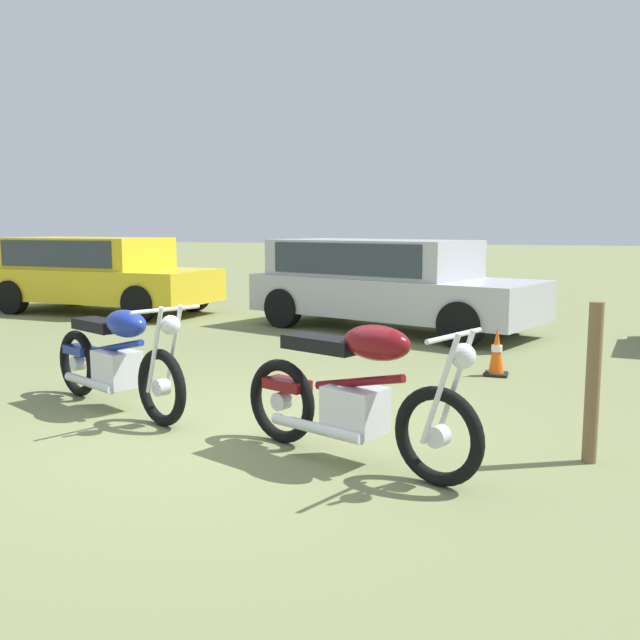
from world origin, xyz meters
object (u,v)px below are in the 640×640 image
object	(u,v)px
car_yellow	(95,269)
traffic_cone	(497,353)
motorcycle_blue	(116,358)
car_silver	(382,277)
fence_post_wooden	(593,383)
motorcycle_maroon	(355,394)

from	to	relation	value
car_yellow	traffic_cone	distance (m)	8.53
motorcycle_blue	car_silver	xyz separation A→B (m)	(1.04, 5.62, 0.36)
car_silver	fence_post_wooden	world-z (taller)	car_silver
motorcycle_blue	traffic_cone	world-z (taller)	motorcycle_blue
car_yellow	car_silver	xyz separation A→B (m)	(5.76, -0.39, 0.00)
car_silver	traffic_cone	xyz separation A→B (m)	(2.05, -3.00, -0.58)
motorcycle_maroon	traffic_cone	xyz separation A→B (m)	(0.68, 3.28, -0.24)
car_yellow	fence_post_wooden	xyz separation A→B (m)	(8.68, -6.11, -0.27)
motorcycle_maroon	car_silver	world-z (taller)	car_silver
car_silver	traffic_cone	bearing A→B (deg)	-36.98
motorcycle_blue	fence_post_wooden	xyz separation A→B (m)	(3.96, -0.11, 0.09)
motorcycle_maroon	fence_post_wooden	bearing A→B (deg)	41.07
car_yellow	fence_post_wooden	world-z (taller)	car_yellow
motorcycle_blue	traffic_cone	bearing A→B (deg)	65.50
motorcycle_maroon	car_silver	xyz separation A→B (m)	(-1.37, 6.28, 0.34)
car_yellow	fence_post_wooden	size ratio (longest dim) A/B	3.91
car_silver	fence_post_wooden	size ratio (longest dim) A/B	4.33
motorcycle_blue	car_yellow	size ratio (longest dim) A/B	0.44
car_yellow	car_silver	bearing A→B (deg)	-0.09
motorcycle_blue	motorcycle_maroon	distance (m)	2.50
motorcycle_blue	car_yellow	distance (m)	7.64
motorcycle_maroon	car_yellow	distance (m)	9.76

